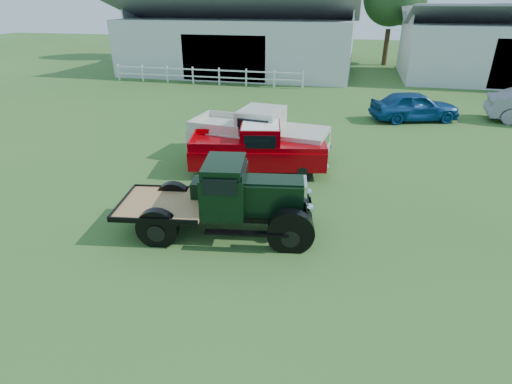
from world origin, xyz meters
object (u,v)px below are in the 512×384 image
(red_pickup, at_px, (258,148))
(misc_car_blue, at_px, (414,106))
(white_pickup, at_px, (259,135))
(vintage_flatbed, at_px, (222,198))

(red_pickup, height_order, misc_car_blue, red_pickup)
(misc_car_blue, bearing_deg, white_pickup, 120.45)
(white_pickup, relative_size, misc_car_blue, 1.23)
(vintage_flatbed, distance_m, misc_car_blue, 13.98)
(red_pickup, relative_size, white_pickup, 0.92)
(red_pickup, bearing_deg, vintage_flatbed, -101.29)
(white_pickup, xyz_separation_m, misc_car_blue, (6.37, 7.22, -0.24))
(vintage_flatbed, distance_m, red_pickup, 4.18)
(white_pickup, bearing_deg, red_pickup, -71.26)
(vintage_flatbed, relative_size, white_pickup, 0.95)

